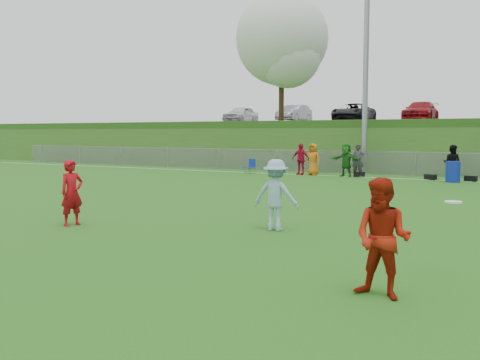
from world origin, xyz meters
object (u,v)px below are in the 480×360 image
Objects in this scene: player_red_left at (72,193)px; frisbee at (453,202)px; player_blue at (276,195)px; player_red_center at (383,238)px; recycling_bin at (453,172)px.

player_red_left is 8.82m from frisbee.
player_red_left is at bearing 175.93° from frisbee.
frisbee is at bearing 145.42° from player_blue.
player_red_center is (8.09, -2.15, 0.03)m from player_red_left.
player_blue is (4.65, 1.79, 0.02)m from player_red_left.
player_red_left is 17.93m from recycling_bin.
player_blue is (-3.43, 3.94, -0.00)m from player_red_center.
frisbee is (4.14, -2.42, 0.37)m from player_blue.
player_blue reaches higher than recycling_bin.
recycling_bin is (6.68, 16.63, -0.33)m from player_red_left.
recycling_bin is (2.03, 14.84, -0.35)m from player_blue.
recycling_bin is (-2.11, 17.26, -0.72)m from frisbee.
recycling_bin is at bearing -102.10° from player_blue.
player_red_left is at bearing -111.89° from recycling_bin.
player_red_center reaches higher than frisbee.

